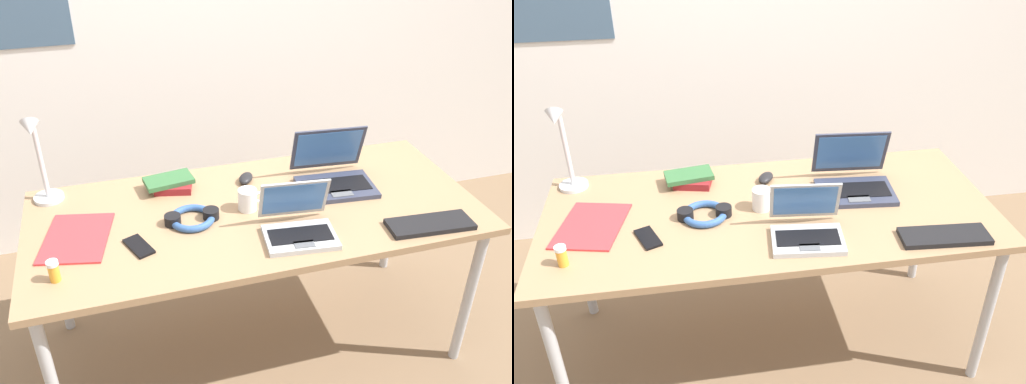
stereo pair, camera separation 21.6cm
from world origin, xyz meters
The scene contains 14 objects.
ground_plane centered at (0.00, 0.00, 0.00)m, with size 12.00×12.00×0.00m, color #7A6047.
wall_back centered at (0.00, 1.10, 1.30)m, with size 6.00×0.13×2.60m.
desk centered at (0.00, 0.00, 0.68)m, with size 1.80×0.80×0.74m.
desk_lamp centered at (-0.80, 0.28, 0.94)m, with size 0.12×0.18×0.40m.
laptop_far_corner centered at (0.37, 0.10, 0.79)m, with size 0.34×0.32×0.23m.
laptop_front_left centered at (0.10, -0.21, 0.78)m, with size 0.29×0.27×0.19m.
external_keyboard centered at (0.60, -0.30, 0.75)m, with size 0.33×0.12×0.02m, color black.
computer_mouse centered at (0.02, 0.22, 0.76)m, with size 0.06×0.10×0.03m, color black.
cell_phone centered at (-0.48, -0.13, 0.74)m, with size 0.06×0.14×0.01m, color black.
headphones centered at (-0.26, -0.01, 0.76)m, with size 0.21×0.18×0.04m.
pill_bottle centered at (-0.76, -0.23, 0.78)m, with size 0.04×0.04×0.08m.
book_stack centered at (-0.30, 0.25, 0.77)m, with size 0.22×0.15×0.05m.
paper_folder_front_left centered at (-0.69, -0.01, 0.74)m, with size 0.23×0.31×0.01m, color red.
coffee_mug centered at (-0.03, 0.01, 0.78)m, with size 0.11×0.08×0.09m.
Camera 2 is at (-0.31, -1.82, 1.94)m, focal length 38.52 mm.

